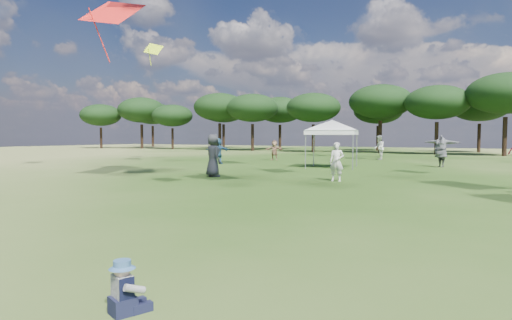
% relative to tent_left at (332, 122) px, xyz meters
% --- Properties ---
extents(tree_line, '(108.78, 17.63, 7.77)m').
position_rel_tent_left_xyz_m(tree_line, '(7.82, 24.78, 2.80)').
color(tree_line, black).
rests_on(tree_line, ground).
extents(tent_left, '(5.47, 5.47, 3.05)m').
position_rel_tent_left_xyz_m(tent_left, '(0.00, 0.00, 0.00)').
color(tent_left, gray).
rests_on(tent_left, ground).
extents(toddler, '(0.42, 0.46, 0.56)m').
position_rel_tent_left_xyz_m(toddler, '(5.20, -20.49, -2.37)').
color(toddler, black).
rests_on(toddler, ground).
extents(festival_crowd, '(31.20, 21.95, 1.92)m').
position_rel_tent_left_xyz_m(festival_crowd, '(6.30, 2.94, -1.74)').
color(festival_crowd, navy).
rests_on(festival_crowd, ground).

